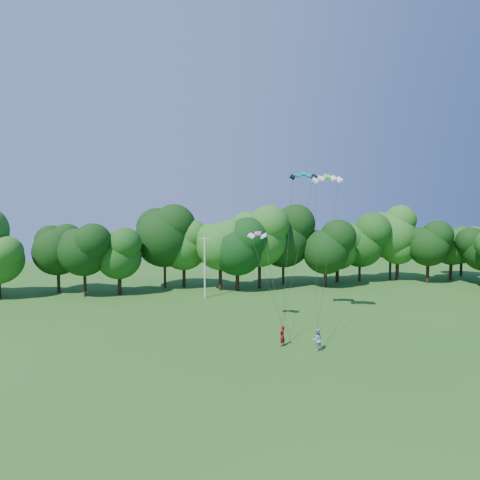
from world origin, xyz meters
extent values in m
plane|color=#255818|center=(0.00, 0.00, 0.00)|extent=(160.00, 160.00, 0.00)
cylinder|color=silver|center=(-1.10, 30.06, 4.06)|extent=(0.20, 0.20, 8.12)
cube|color=silver|center=(-1.10, 30.06, 7.92)|extent=(1.63, 0.14, 0.08)
imported|color=maroon|center=(3.06, 10.32, 0.87)|extent=(0.76, 0.74, 1.75)
imported|color=#9BB1D7|center=(5.48, 8.76, 0.88)|extent=(0.93, 0.77, 1.76)
cube|color=#057599|center=(7.94, 18.46, 15.20)|extent=(2.92, 1.89, 0.59)
cube|color=#4CE021|center=(9.82, 16.74, 14.77)|extent=(3.20, 2.12, 0.64)
cube|color=#F243AE|center=(2.68, 17.06, 9.06)|extent=(2.07, 1.60, 0.39)
cylinder|color=black|center=(4.08, 33.99, 2.10)|extent=(0.40, 0.40, 4.20)
ellipsoid|color=black|center=(4.08, 33.99, 7.63)|extent=(8.39, 8.39, 9.16)
cylinder|color=#362115|center=(32.48, 37.44, 1.63)|extent=(0.41, 0.41, 3.27)
ellipsoid|color=#295F1D|center=(32.48, 37.44, 5.94)|extent=(6.53, 6.53, 7.13)
camera|label=1|loc=(-6.61, -18.72, 10.67)|focal=28.00mm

